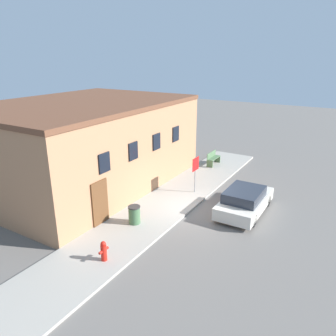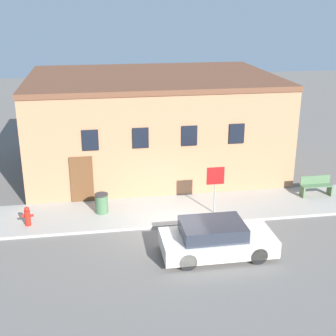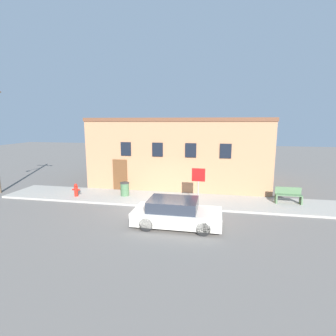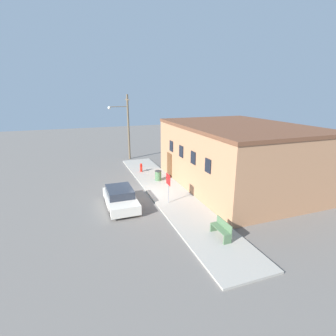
% 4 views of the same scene
% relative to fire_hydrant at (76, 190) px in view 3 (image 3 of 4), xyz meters
% --- Properties ---
extents(ground_plane, '(80.00, 80.00, 0.00)m').
position_rel_fire_hydrant_xyz_m(ground_plane, '(5.68, -0.89, -0.52)').
color(ground_plane, '#66605B').
extents(sidewalk, '(20.56, 2.97, 0.12)m').
position_rel_fire_hydrant_xyz_m(sidewalk, '(5.68, 0.60, -0.46)').
color(sidewalk, '#9E998E').
rests_on(sidewalk, ground).
extents(brick_building, '(12.45, 8.89, 4.97)m').
position_rel_fire_hydrant_xyz_m(brick_building, '(5.84, 6.46, 1.96)').
color(brick_building, '#A87551').
rests_on(brick_building, ground).
extents(fire_hydrant, '(0.48, 0.23, 0.81)m').
position_rel_fire_hydrant_xyz_m(fire_hydrant, '(0.00, 0.00, 0.00)').
color(fire_hydrant, red).
rests_on(fire_hydrant, sidewalk).
extents(stop_sign, '(0.74, 0.06, 2.04)m').
position_rel_fire_hydrant_xyz_m(stop_sign, '(7.59, -0.06, 1.04)').
color(stop_sign, gray).
rests_on(stop_sign, sidewalk).
extents(bench, '(1.42, 0.44, 0.91)m').
position_rel_fire_hydrant_xyz_m(bench, '(12.65, 1.02, 0.05)').
color(bench, '#4C6B47').
rests_on(bench, sidewalk).
extents(trash_bin, '(0.56, 0.56, 0.85)m').
position_rel_fire_hydrant_xyz_m(trash_bin, '(2.93, 0.73, 0.02)').
color(trash_bin, '#426642').
rests_on(trash_bin, sidewalk).
extents(parked_car, '(3.99, 1.84, 1.26)m').
position_rel_fire_hydrant_xyz_m(parked_car, '(6.84, -3.19, 0.09)').
color(parked_car, black).
rests_on(parked_car, ground).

